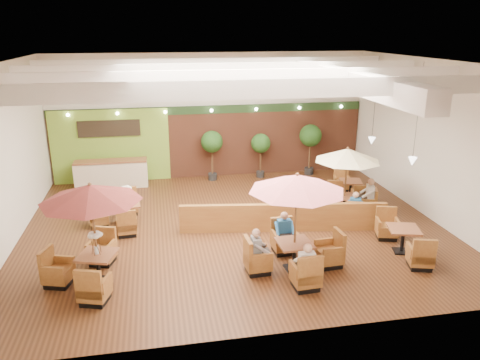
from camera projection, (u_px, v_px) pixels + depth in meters
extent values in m
plane|color=#381E0F|center=(234.00, 226.00, 16.03)|extent=(14.00, 14.00, 0.00)
cube|color=silver|center=(211.00, 116.00, 20.79)|extent=(14.00, 0.04, 5.50)
cube|color=silver|center=(284.00, 219.00, 9.57)|extent=(14.00, 0.04, 5.50)
cube|color=silver|center=(3.00, 159.00, 13.96)|extent=(0.04, 12.00, 5.50)
cube|color=silver|center=(430.00, 140.00, 16.40)|extent=(0.04, 12.00, 5.50)
cube|color=white|center=(233.00, 62.00, 14.32)|extent=(14.00, 12.00, 0.04)
cube|color=brown|center=(211.00, 142.00, 21.09)|extent=(13.90, 0.10, 3.20)
cube|color=#1E3819|center=(211.00, 110.00, 20.63)|extent=(13.90, 0.12, 0.35)
cube|color=olive|center=(111.00, 146.00, 20.26)|extent=(5.00, 0.08, 3.20)
cube|color=black|center=(109.00, 128.00, 19.94)|extent=(2.60, 0.08, 0.70)
cube|color=white|center=(340.00, 78.00, 15.10)|extent=(0.60, 11.00, 0.60)
cube|color=white|center=(263.00, 89.00, 10.69)|extent=(13.60, 0.12, 0.45)
cube|color=white|center=(241.00, 77.00, 13.22)|extent=(13.60, 0.12, 0.45)
cube|color=white|center=(227.00, 70.00, 15.65)|extent=(13.60, 0.12, 0.45)
cube|color=white|center=(216.00, 64.00, 18.17)|extent=(13.60, 0.12, 0.45)
cylinder|color=black|center=(418.00, 113.00, 14.90)|extent=(0.01, 0.01, 3.20)
cone|color=white|center=(412.00, 161.00, 15.39)|extent=(0.28, 0.28, 0.28)
cylinder|color=black|center=(375.00, 100.00, 17.70)|extent=(0.01, 0.01, 3.20)
cone|color=white|center=(372.00, 141.00, 18.20)|extent=(0.28, 0.28, 0.28)
sphere|color=#FFEAC6|center=(68.00, 115.00, 19.37)|extent=(0.14, 0.14, 0.14)
sphere|color=#FFEAC6|center=(117.00, 113.00, 19.72)|extent=(0.14, 0.14, 0.14)
sphere|color=#FFEAC6|center=(165.00, 112.00, 20.06)|extent=(0.14, 0.14, 0.14)
sphere|color=#FFEAC6|center=(211.00, 110.00, 20.41)|extent=(0.14, 0.14, 0.14)
sphere|color=#FFEAC6|center=(256.00, 109.00, 20.76)|extent=(0.14, 0.14, 0.14)
sphere|color=#FFEAC6|center=(299.00, 108.00, 21.11)|extent=(0.14, 0.14, 0.14)
sphere|color=#FFEAC6|center=(341.00, 106.00, 21.46)|extent=(0.14, 0.14, 0.14)
cube|color=beige|center=(112.00, 175.00, 19.86)|extent=(3.00, 0.70, 1.10)
cube|color=brown|center=(110.00, 161.00, 19.67)|extent=(3.00, 0.75, 0.06)
cube|color=brown|center=(283.00, 218.00, 15.55)|extent=(6.85, 1.18, 0.95)
cube|color=brown|center=(97.00, 255.00, 12.33)|extent=(1.15, 1.15, 0.06)
cylinder|color=black|center=(98.00, 268.00, 12.45)|extent=(0.11, 0.11, 0.71)
cube|color=black|center=(100.00, 280.00, 12.57)|extent=(0.61, 0.61, 0.04)
cube|color=brown|center=(95.00, 290.00, 11.52)|extent=(0.84, 0.84, 0.35)
cube|color=brown|center=(96.00, 284.00, 11.18)|extent=(0.67, 0.30, 0.76)
cube|color=brown|center=(81.00, 282.00, 11.48)|extent=(0.26, 0.59, 0.30)
cube|color=brown|center=(106.00, 283.00, 11.41)|extent=(0.26, 0.59, 0.30)
cube|color=black|center=(95.00, 299.00, 11.59)|extent=(0.74, 0.74, 0.15)
cube|color=brown|center=(102.00, 253.00, 13.43)|extent=(0.84, 0.84, 0.35)
cube|color=brown|center=(99.00, 239.00, 13.57)|extent=(0.67, 0.30, 0.76)
cube|color=brown|center=(112.00, 247.00, 13.33)|extent=(0.26, 0.59, 0.30)
cube|color=brown|center=(91.00, 246.00, 13.40)|extent=(0.26, 0.59, 0.30)
cube|color=black|center=(103.00, 261.00, 13.51)|extent=(0.74, 0.74, 0.15)
cube|color=brown|center=(58.00, 274.00, 12.30)|extent=(0.84, 0.84, 0.35)
cube|color=brown|center=(68.00, 260.00, 12.32)|extent=(0.30, 0.67, 0.76)
cube|color=brown|center=(63.00, 261.00, 12.53)|extent=(0.59, 0.26, 0.30)
cube|color=brown|center=(51.00, 272.00, 11.93)|extent=(0.59, 0.26, 0.30)
cube|color=black|center=(59.00, 282.00, 12.37)|extent=(0.74, 0.74, 0.15)
cylinder|color=brown|center=(95.00, 235.00, 12.16)|extent=(0.06, 0.06, 2.70)
cone|color=#571D19|center=(91.00, 193.00, 11.79)|extent=(2.59, 2.59, 0.45)
sphere|color=brown|center=(90.00, 184.00, 11.72)|extent=(0.10, 0.10, 0.10)
cylinder|color=silver|center=(97.00, 250.00, 12.29)|extent=(0.10, 0.10, 0.22)
cube|color=brown|center=(295.00, 243.00, 12.98)|extent=(0.98, 0.98, 0.07)
cylinder|color=black|center=(294.00, 256.00, 13.10)|extent=(0.11, 0.11, 0.72)
cube|color=black|center=(294.00, 268.00, 13.21)|extent=(0.52, 0.52, 0.04)
cube|color=brown|center=(306.00, 277.00, 12.15)|extent=(0.72, 0.72, 0.35)
cube|color=brown|center=(309.00, 271.00, 11.78)|extent=(0.68, 0.15, 0.77)
cube|color=brown|center=(294.00, 271.00, 12.01)|extent=(0.12, 0.61, 0.31)
cube|color=brown|center=(317.00, 268.00, 12.15)|extent=(0.12, 0.61, 0.31)
cube|color=black|center=(305.00, 285.00, 12.22)|extent=(0.64, 0.64, 0.15)
cube|color=brown|center=(284.00, 242.00, 14.09)|extent=(0.72, 0.72, 0.35)
cube|color=brown|center=(282.00, 228.00, 14.26)|extent=(0.68, 0.15, 0.77)
cube|color=brown|center=(294.00, 235.00, 14.10)|extent=(0.12, 0.61, 0.31)
cube|color=brown|center=(274.00, 237.00, 13.95)|extent=(0.12, 0.61, 0.31)
cube|color=black|center=(284.00, 250.00, 14.17)|extent=(0.64, 0.64, 0.15)
cube|color=brown|center=(258.00, 261.00, 12.94)|extent=(0.72, 0.72, 0.35)
cube|color=brown|center=(268.00, 250.00, 12.87)|extent=(0.15, 0.68, 0.77)
cube|color=brown|center=(255.00, 249.00, 13.16)|extent=(0.61, 0.12, 0.31)
cube|color=brown|center=(261.00, 260.00, 12.58)|extent=(0.61, 0.12, 0.31)
cube|color=black|center=(258.00, 269.00, 13.02)|extent=(0.64, 0.64, 0.15)
cube|color=brown|center=(329.00, 255.00, 13.30)|extent=(0.72, 0.72, 0.35)
cube|color=brown|center=(320.00, 245.00, 13.17)|extent=(0.15, 0.68, 0.77)
cube|color=brown|center=(334.00, 253.00, 12.94)|extent=(0.61, 0.12, 0.31)
cube|color=brown|center=(325.00, 243.00, 13.53)|extent=(0.61, 0.12, 0.31)
cube|color=black|center=(329.00, 263.00, 13.38)|extent=(0.64, 0.64, 0.15)
cylinder|color=brown|center=(295.00, 224.00, 12.80)|extent=(0.06, 0.06, 2.74)
cone|color=#D2656F|center=(297.00, 183.00, 12.43)|extent=(2.63, 2.63, 0.45)
sphere|color=brown|center=(297.00, 175.00, 12.36)|extent=(0.10, 0.10, 0.10)
cube|color=brown|center=(345.00, 196.00, 16.86)|extent=(1.06, 1.06, 0.06)
cylinder|color=black|center=(344.00, 205.00, 16.96)|extent=(0.10, 0.10, 0.64)
cube|color=black|center=(343.00, 214.00, 17.07)|extent=(0.56, 0.56, 0.04)
cube|color=brown|center=(354.00, 216.00, 16.12)|extent=(0.77, 0.77, 0.31)
cube|color=brown|center=(360.00, 211.00, 15.82)|extent=(0.60, 0.30, 0.68)
cube|color=brown|center=(346.00, 211.00, 16.11)|extent=(0.26, 0.53, 0.27)
cube|color=brown|center=(363.00, 212.00, 16.02)|extent=(0.26, 0.53, 0.27)
cube|color=black|center=(354.00, 222.00, 16.19)|extent=(0.69, 0.69, 0.14)
cube|color=brown|center=(334.00, 198.00, 17.85)|extent=(0.77, 0.77, 0.31)
cube|color=brown|center=(330.00, 189.00, 17.97)|extent=(0.60, 0.30, 0.68)
cube|color=brown|center=(342.00, 194.00, 17.74)|extent=(0.26, 0.53, 0.27)
cube|color=brown|center=(327.00, 193.00, 17.83)|extent=(0.26, 0.53, 0.27)
cube|color=black|center=(334.00, 204.00, 17.92)|extent=(0.69, 0.69, 0.14)
cube|color=brown|center=(320.00, 209.00, 16.82)|extent=(0.77, 0.77, 0.31)
cube|color=brown|center=(325.00, 200.00, 16.86)|extent=(0.30, 0.60, 0.68)
cube|color=brown|center=(320.00, 201.00, 17.03)|extent=(0.53, 0.26, 0.27)
cube|color=brown|center=(320.00, 206.00, 16.50)|extent=(0.53, 0.26, 0.27)
cube|color=black|center=(319.00, 214.00, 16.89)|extent=(0.69, 0.69, 0.14)
cube|color=brown|center=(367.00, 205.00, 17.15)|extent=(0.77, 0.77, 0.31)
cube|color=brown|center=(363.00, 199.00, 16.93)|extent=(0.30, 0.60, 0.68)
cube|color=brown|center=(369.00, 203.00, 16.82)|extent=(0.53, 0.26, 0.27)
cube|color=brown|center=(367.00, 198.00, 17.35)|extent=(0.53, 0.26, 0.27)
cube|color=black|center=(367.00, 211.00, 17.22)|extent=(0.69, 0.69, 0.14)
cylinder|color=brown|center=(346.00, 183.00, 16.70)|extent=(0.06, 0.06, 2.43)
cone|color=beige|center=(348.00, 155.00, 16.38)|extent=(2.33, 2.33, 0.45)
sphere|color=brown|center=(348.00, 148.00, 16.31)|extent=(0.10, 0.10, 0.10)
cube|color=brown|center=(127.00, 204.00, 16.04)|extent=(0.91, 0.91, 0.06)
cylinder|color=black|center=(128.00, 214.00, 16.14)|extent=(0.10, 0.10, 0.66)
cube|color=black|center=(129.00, 223.00, 16.25)|extent=(0.48, 0.48, 0.04)
cube|color=brown|center=(127.00, 227.00, 15.28)|extent=(0.67, 0.67, 0.32)
cube|color=brown|center=(125.00, 221.00, 14.94)|extent=(0.63, 0.15, 0.70)
cube|color=brown|center=(117.00, 222.00, 15.14)|extent=(0.12, 0.56, 0.28)
cube|color=brown|center=(136.00, 220.00, 15.29)|extent=(0.12, 0.56, 0.28)
cube|color=black|center=(127.00, 233.00, 15.35)|extent=(0.59, 0.59, 0.14)
cube|color=brown|center=(129.00, 206.00, 17.06)|extent=(0.67, 0.67, 0.32)
cube|color=brown|center=(129.00, 196.00, 17.21)|extent=(0.63, 0.15, 0.70)
cube|color=brown|center=(137.00, 200.00, 17.06)|extent=(0.12, 0.56, 0.28)
cube|color=brown|center=(121.00, 201.00, 16.92)|extent=(0.12, 0.56, 0.28)
cube|color=black|center=(130.00, 212.00, 17.13)|extent=(0.59, 0.59, 0.14)
cube|color=brown|center=(100.00, 218.00, 16.00)|extent=(0.67, 0.67, 0.32)
cube|color=brown|center=(107.00, 209.00, 15.93)|extent=(0.15, 0.63, 0.70)
cube|color=brown|center=(99.00, 209.00, 16.21)|extent=(0.56, 0.12, 0.28)
cube|color=brown|center=(99.00, 215.00, 15.67)|extent=(0.56, 0.12, 0.28)
cube|color=black|center=(100.00, 224.00, 16.07)|extent=(0.59, 0.59, 0.14)
cylinder|color=silver|center=(127.00, 200.00, 15.99)|extent=(0.10, 0.10, 0.22)
cube|color=brown|center=(404.00, 229.00, 13.99)|extent=(1.09, 1.09, 0.06)
cylinder|color=black|center=(403.00, 240.00, 14.10)|extent=(0.10, 0.10, 0.69)
cube|color=black|center=(401.00, 251.00, 14.21)|extent=(0.58, 0.58, 0.04)
cube|color=brown|center=(420.00, 257.00, 13.19)|extent=(0.80, 0.80, 0.33)
cube|color=brown|center=(429.00, 251.00, 12.87)|extent=(0.65, 0.27, 0.73)
cube|color=brown|center=(410.00, 250.00, 13.15)|extent=(0.23, 0.58, 0.29)
cube|color=brown|center=(432.00, 251.00, 13.11)|extent=(0.23, 0.58, 0.29)
cube|color=black|center=(419.00, 265.00, 13.27)|extent=(0.71, 0.71, 0.15)
cube|color=brown|center=(387.00, 229.00, 15.05)|extent=(0.80, 0.80, 0.33)
cube|color=brown|center=(382.00, 217.00, 15.18)|extent=(0.65, 0.27, 0.73)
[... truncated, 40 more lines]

